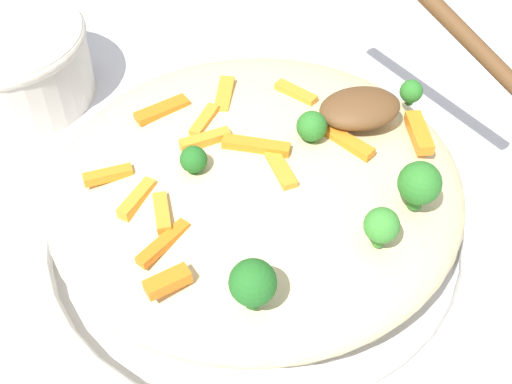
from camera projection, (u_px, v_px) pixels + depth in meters
name	position (u px, v px, depth m)	size (l,w,h in m)	color
ground_plane	(256.00, 247.00, 0.51)	(2.40, 2.40, 0.00)	silver
serving_bowl	(256.00, 230.00, 0.49)	(0.33, 0.33, 0.04)	silver
pasta_mound	(256.00, 185.00, 0.45)	(0.28, 0.27, 0.07)	beige
carrot_piece_0	(162.00, 110.00, 0.46)	(0.04, 0.01, 0.01)	orange
carrot_piece_1	(296.00, 93.00, 0.47)	(0.03, 0.01, 0.01)	orange
carrot_piece_2	(168.00, 282.00, 0.36)	(0.03, 0.01, 0.01)	orange
carrot_piece_3	(163.00, 243.00, 0.38)	(0.04, 0.01, 0.01)	orange
carrot_piece_4	(137.00, 199.00, 0.41)	(0.03, 0.01, 0.01)	orange
carrot_piece_5	(224.00, 96.00, 0.47)	(0.04, 0.01, 0.01)	orange
carrot_piece_6	(419.00, 133.00, 0.45)	(0.04, 0.01, 0.01)	orange
carrot_piece_7	(205.00, 140.00, 0.43)	(0.03, 0.01, 0.01)	orange
carrot_piece_8	(108.00, 175.00, 0.42)	(0.03, 0.01, 0.01)	orange
carrot_piece_9	(256.00, 145.00, 0.43)	(0.04, 0.01, 0.01)	orange
carrot_piece_10	(162.00, 213.00, 0.40)	(0.03, 0.01, 0.01)	orange
carrot_piece_11	(280.00, 169.00, 0.42)	(0.03, 0.01, 0.01)	orange
carrot_piece_12	(204.00, 121.00, 0.45)	(0.03, 0.01, 0.01)	orange
carrot_piece_13	(348.00, 142.00, 0.43)	(0.04, 0.01, 0.01)	orange
broccoli_floret_0	(313.00, 129.00, 0.43)	(0.02, 0.02, 0.02)	#296820
broccoli_floret_1	(419.00, 184.00, 0.39)	(0.03, 0.03, 0.03)	#296820
broccoli_floret_2	(411.00, 92.00, 0.47)	(0.02, 0.02, 0.02)	#296820
broccoli_floret_3	(382.00, 226.00, 0.38)	(0.02, 0.02, 0.03)	#377928
broccoli_floret_4	(253.00, 283.00, 0.35)	(0.03, 0.03, 0.03)	#205B1C
broccoli_floret_5	(194.00, 160.00, 0.41)	(0.02, 0.02, 0.02)	#205B1C
serving_spoon	(386.00, 62.00, 0.45)	(0.15, 0.14, 0.11)	brown
companion_bowl	(10.00, 60.00, 0.60)	(0.15, 0.15, 0.07)	beige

